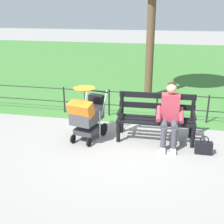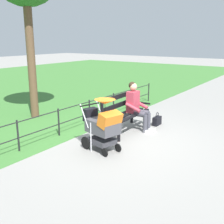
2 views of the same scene
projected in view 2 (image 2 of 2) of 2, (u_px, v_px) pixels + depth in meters
ground_plane at (113, 138)px, 6.83m from camera, size 60.00×60.00×0.00m
park_bench at (124, 111)px, 7.27m from camera, size 1.61×0.64×0.96m
person_on_bench at (136, 105)px, 7.33m from camera, size 0.54×0.74×1.28m
stroller at (103, 124)px, 5.94m from camera, size 0.68×0.97×1.15m
handbag at (157, 121)px, 7.85m from camera, size 0.32×0.14×0.37m
park_fence at (87, 110)px, 7.79m from camera, size 8.50×0.04×0.70m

